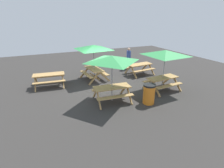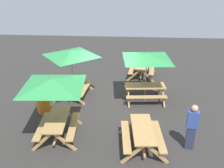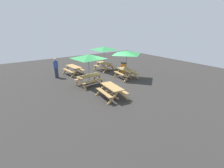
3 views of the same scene
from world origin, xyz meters
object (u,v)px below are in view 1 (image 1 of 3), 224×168
object	(u,v)px
picnic_table_0	(49,77)
person_standing	(129,58)
picnic_table_1	(140,67)
picnic_table_4	(165,56)
picnic_table_3	(93,50)
trash_bin_orange	(149,94)
picnic_table_2	(112,62)

from	to	relation	value
picnic_table_0	person_standing	bearing A→B (deg)	-161.18
picnic_table_1	picnic_table_4	bearing A→B (deg)	78.13
picnic_table_3	trash_bin_orange	world-z (taller)	picnic_table_3
picnic_table_0	person_standing	world-z (taller)	person_standing
person_standing	picnic_table_4	bearing A→B (deg)	4.87
trash_bin_orange	picnic_table_1	bearing A→B (deg)	-116.83
picnic_table_0	picnic_table_1	distance (m)	6.25
picnic_table_0	person_standing	distance (m)	6.35
picnic_table_2	trash_bin_orange	xyz separation A→B (m)	(-1.52, 0.97, -1.49)
picnic_table_0	picnic_table_1	xyz separation A→B (m)	(-6.24, 0.22, 0.00)
picnic_table_3	picnic_table_4	size ratio (longest dim) A/B	1.00
picnic_table_1	person_standing	bearing A→B (deg)	-92.39
picnic_table_4	person_standing	world-z (taller)	picnic_table_4
picnic_table_4	picnic_table_2	bearing A→B (deg)	-1.99
picnic_table_1	person_standing	world-z (taller)	person_standing
picnic_table_0	picnic_table_3	world-z (taller)	picnic_table_3
picnic_table_1	picnic_table_2	size ratio (longest dim) A/B	0.81
picnic_table_2	person_standing	bearing A→B (deg)	-121.50
trash_bin_orange	person_standing	size ratio (longest dim) A/B	0.59
trash_bin_orange	person_standing	world-z (taller)	person_standing
picnic_table_3	picnic_table_2	bearing A→B (deg)	-8.93
picnic_table_2	picnic_table_4	bearing A→B (deg)	-172.68
trash_bin_orange	picnic_table_0	bearing A→B (deg)	-45.83
picnic_table_1	picnic_table_4	xyz separation A→B (m)	(0.39, 3.00, 1.43)
picnic_table_0	picnic_table_4	world-z (taller)	picnic_table_4
trash_bin_orange	person_standing	xyz separation A→B (m)	(-2.01, -5.68, 0.39)
person_standing	picnic_table_2	bearing A→B (deg)	-27.84
picnic_table_3	trash_bin_orange	xyz separation A→B (m)	(-1.32, 4.33, -1.49)
picnic_table_3	picnic_table_4	world-z (taller)	same
picnic_table_3	person_standing	distance (m)	3.75
picnic_table_2	picnic_table_3	bearing A→B (deg)	-88.11
picnic_table_0	person_standing	xyz separation A→B (m)	(-6.19, -1.38, 0.32)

